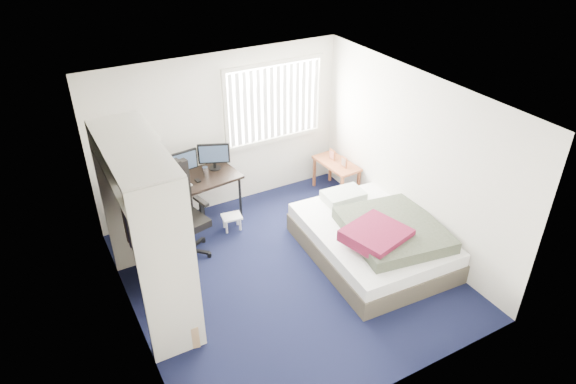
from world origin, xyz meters
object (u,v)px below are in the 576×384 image
(desk, at_px, (184,179))
(office_chair, at_px, (182,220))
(bed, at_px, (374,238))
(nightstand, at_px, (337,166))

(desk, distance_m, office_chair, 0.70)
(office_chair, distance_m, bed, 2.70)
(nightstand, height_order, bed, nightstand)
(nightstand, bearing_deg, desk, 173.59)
(desk, bearing_deg, bed, -44.40)
(desk, xyz_separation_m, nightstand, (2.52, -0.28, -0.30))
(office_chair, height_order, bed, office_chair)
(desk, height_order, bed, desk)
(desk, bearing_deg, office_chair, -114.82)
(nightstand, relative_size, bed, 0.39)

